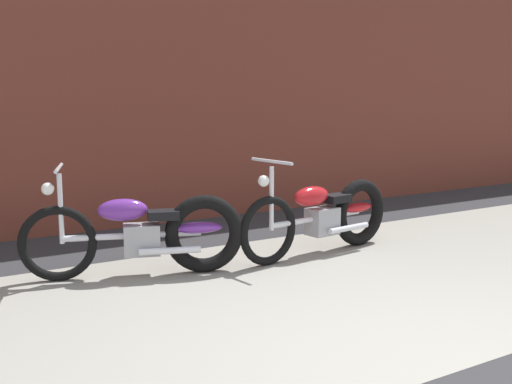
% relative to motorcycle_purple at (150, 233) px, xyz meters
% --- Properties ---
extents(ground_plane, '(80.00, 80.00, 0.00)m').
position_rel_motorcycle_purple_xyz_m(ground_plane, '(0.71, -2.85, -0.40)').
color(ground_plane, '#2D2D30').
extents(sidewalk_slab, '(36.00, 3.50, 0.01)m').
position_rel_motorcycle_purple_xyz_m(sidewalk_slab, '(0.71, -1.10, -0.40)').
color(sidewalk_slab, gray).
rests_on(sidewalk_slab, ground).
extents(brick_building_wall, '(36.00, 0.50, 4.79)m').
position_rel_motorcycle_purple_xyz_m(brick_building_wall, '(0.71, 2.35, 1.99)').
color(brick_building_wall, brown).
rests_on(brick_building_wall, ground).
extents(motorcycle_purple, '(1.93, 0.87, 1.03)m').
position_rel_motorcycle_purple_xyz_m(motorcycle_purple, '(0.00, 0.00, 0.00)').
color(motorcycle_purple, black).
rests_on(motorcycle_purple, ground).
extents(motorcycle_red, '(2.00, 0.58, 1.03)m').
position_rel_motorcycle_purple_xyz_m(motorcycle_red, '(1.90, -0.16, 0.00)').
color(motorcycle_red, black).
rests_on(motorcycle_red, ground).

